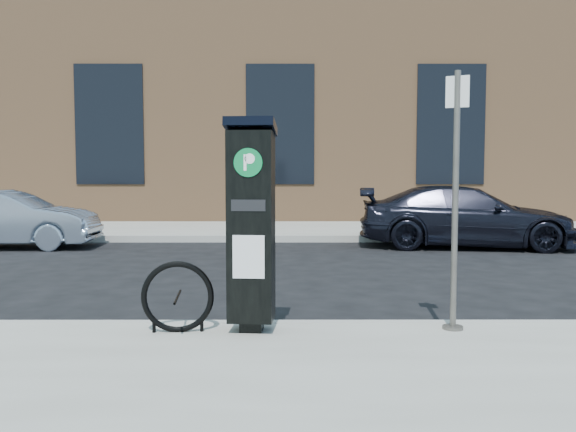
{
  "coord_description": "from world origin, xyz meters",
  "views": [
    {
      "loc": [
        0.2,
        -5.98,
        1.65
      ],
      "look_at": [
        0.21,
        0.5,
        1.17
      ],
      "focal_mm": 38.0,
      "sensor_mm": 36.0,
      "label": 1
    }
  ],
  "objects_px": {
    "bike_rack": "(178,297)",
    "car_silver": "(7,219)",
    "parking_kiosk": "(251,223)",
    "sign_pole": "(455,203)",
    "car_dark": "(466,217)"
  },
  "relations": [
    {
      "from": "bike_rack",
      "to": "car_silver",
      "type": "xyz_separation_m",
      "value": [
        -4.95,
        7.35,
        0.14
      ]
    },
    {
      "from": "parking_kiosk",
      "to": "sign_pole",
      "type": "relative_size",
      "value": 0.82
    },
    {
      "from": "parking_kiosk",
      "to": "bike_rack",
      "type": "relative_size",
      "value": 2.95
    },
    {
      "from": "parking_kiosk",
      "to": "car_dark",
      "type": "height_order",
      "value": "parking_kiosk"
    },
    {
      "from": "sign_pole",
      "to": "bike_rack",
      "type": "height_order",
      "value": "sign_pole"
    },
    {
      "from": "sign_pole",
      "to": "car_dark",
      "type": "bearing_deg",
      "value": 96.64
    },
    {
      "from": "bike_rack",
      "to": "car_silver",
      "type": "relative_size",
      "value": 0.18
    },
    {
      "from": "sign_pole",
      "to": "car_silver",
      "type": "height_order",
      "value": "sign_pole"
    },
    {
      "from": "sign_pole",
      "to": "car_dark",
      "type": "relative_size",
      "value": 0.53
    },
    {
      "from": "bike_rack",
      "to": "car_dark",
      "type": "distance_m",
      "value": 8.93
    },
    {
      "from": "bike_rack",
      "to": "car_silver",
      "type": "distance_m",
      "value": 8.86
    },
    {
      "from": "bike_rack",
      "to": "car_dark",
      "type": "bearing_deg",
      "value": 51.99
    },
    {
      "from": "parking_kiosk",
      "to": "bike_rack",
      "type": "distance_m",
      "value": 0.97
    },
    {
      "from": "sign_pole",
      "to": "bike_rack",
      "type": "relative_size",
      "value": 3.59
    },
    {
      "from": "parking_kiosk",
      "to": "car_dark",
      "type": "distance_m",
      "value": 8.55
    }
  ]
}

